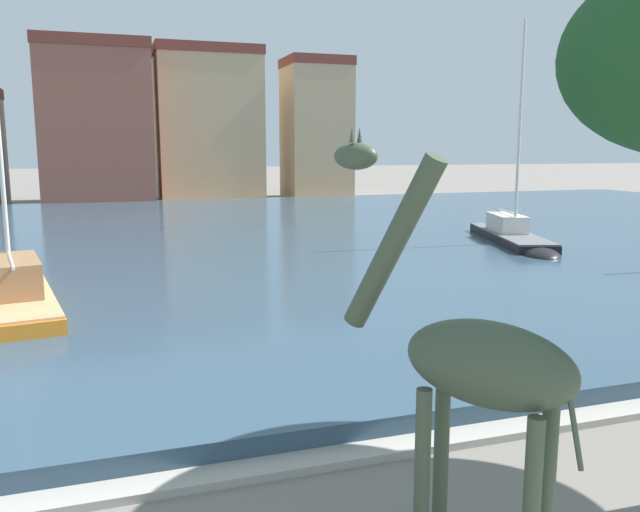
# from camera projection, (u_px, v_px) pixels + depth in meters

# --- Properties ---
(harbor_water) EXTENTS (81.63, 42.46, 0.42)m
(harbor_water) POSITION_uv_depth(u_px,v_px,m) (220.00, 239.00, 29.76)
(harbor_water) COLOR #334C60
(harbor_water) RESTS_ON ground
(quay_edge_coping) EXTENTS (81.63, 0.50, 0.12)m
(quay_edge_coping) POSITION_uv_depth(u_px,v_px,m) (462.00, 437.00, 9.69)
(quay_edge_coping) COLOR #ADA89E
(quay_edge_coping) RESTS_ON ground
(giraffe_statue) EXTENTS (1.80, 2.35, 4.57)m
(giraffe_statue) POSITION_uv_depth(u_px,v_px,m) (473.00, 370.00, 5.95)
(giraffe_statue) COLOR #3D4C38
(giraffe_statue) RESTS_ON ground
(sailboat_orange) EXTENTS (3.05, 8.56, 9.48)m
(sailboat_orange) POSITION_uv_depth(u_px,v_px,m) (12.00, 293.00, 16.95)
(sailboat_orange) COLOR orange
(sailboat_orange) RESTS_ON ground
(sailboat_black) EXTENTS (3.91, 8.38, 9.40)m
(sailboat_black) POSITION_uv_depth(u_px,v_px,m) (514.00, 240.00, 26.94)
(sailboat_black) COLOR black
(sailboat_black) RESTS_ON ground
(townhouse_end_terrace) EXTENTS (8.27, 7.42, 12.34)m
(townhouse_end_terrace) POSITION_uv_depth(u_px,v_px,m) (96.00, 124.00, 49.64)
(townhouse_end_terrace) COLOR #8E5142
(townhouse_end_terrace) RESTS_ON ground
(townhouse_narrow_midrow) EXTENTS (8.77, 6.15, 12.71)m
(townhouse_narrow_midrow) POSITION_uv_depth(u_px,v_px,m) (208.00, 124.00, 54.89)
(townhouse_narrow_midrow) COLOR tan
(townhouse_narrow_midrow) RESTS_ON ground
(townhouse_wide_warehouse) EXTENTS (5.59, 5.12, 12.15)m
(townhouse_wide_warehouse) POSITION_uv_depth(u_px,v_px,m) (316.00, 128.00, 57.22)
(townhouse_wide_warehouse) COLOR tan
(townhouse_wide_warehouse) RESTS_ON ground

